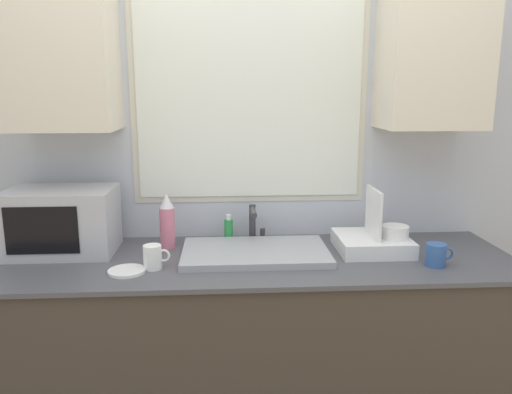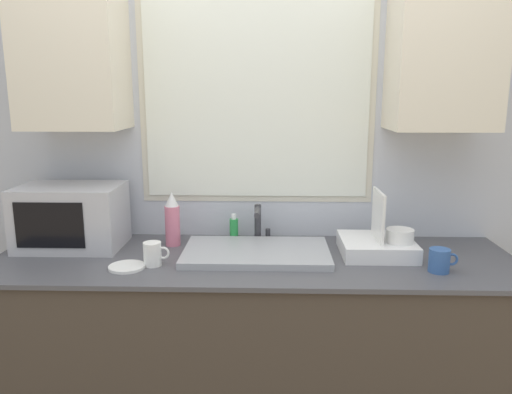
{
  "view_description": "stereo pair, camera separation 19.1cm",
  "coord_description": "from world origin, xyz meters",
  "px_view_note": "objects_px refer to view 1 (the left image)",
  "views": [
    {
      "loc": [
        -0.12,
        -1.76,
        1.66
      ],
      "look_at": [
        0.01,
        0.3,
        1.21
      ],
      "focal_mm": 35.0,
      "sensor_mm": 36.0,
      "label": 1
    },
    {
      "loc": [
        0.07,
        -1.76,
        1.66
      ],
      "look_at": [
        0.01,
        0.3,
        1.21
      ],
      "focal_mm": 35.0,
      "sensor_mm": 36.0,
      "label": 2
    }
  ],
  "objects_px": {
    "mug_near_sink": "(153,257)",
    "soap_bottle": "(229,230)",
    "dish_rack": "(375,240)",
    "microwave": "(62,221)",
    "spray_bottle": "(167,222)",
    "faucet": "(254,220)"
  },
  "relations": [
    {
      "from": "microwave",
      "to": "soap_bottle",
      "type": "xyz_separation_m",
      "value": [
        0.75,
        0.12,
        -0.09
      ]
    },
    {
      "from": "microwave",
      "to": "spray_bottle",
      "type": "distance_m",
      "value": 0.47
    },
    {
      "from": "dish_rack",
      "to": "spray_bottle",
      "type": "xyz_separation_m",
      "value": [
        -0.95,
        0.11,
        0.07
      ]
    },
    {
      "from": "faucet",
      "to": "mug_near_sink",
      "type": "relative_size",
      "value": 1.64
    },
    {
      "from": "dish_rack",
      "to": "soap_bottle",
      "type": "distance_m",
      "value": 0.69
    },
    {
      "from": "dish_rack",
      "to": "mug_near_sink",
      "type": "height_order",
      "value": "dish_rack"
    },
    {
      "from": "faucet",
      "to": "microwave",
      "type": "bearing_deg",
      "value": -173.62
    },
    {
      "from": "mug_near_sink",
      "to": "soap_bottle",
      "type": "bearing_deg",
      "value": 49.05
    },
    {
      "from": "spray_bottle",
      "to": "dish_rack",
      "type": "bearing_deg",
      "value": -6.65
    },
    {
      "from": "spray_bottle",
      "to": "mug_near_sink",
      "type": "bearing_deg",
      "value": -95.87
    },
    {
      "from": "dish_rack",
      "to": "soap_bottle",
      "type": "relative_size",
      "value": 2.38
    },
    {
      "from": "mug_near_sink",
      "to": "spray_bottle",
      "type": "bearing_deg",
      "value": 84.13
    },
    {
      "from": "spray_bottle",
      "to": "soap_bottle",
      "type": "height_order",
      "value": "spray_bottle"
    },
    {
      "from": "soap_bottle",
      "to": "faucet",
      "type": "bearing_deg",
      "value": -8.7
    },
    {
      "from": "faucet",
      "to": "microwave",
      "type": "height_order",
      "value": "microwave"
    },
    {
      "from": "dish_rack",
      "to": "mug_near_sink",
      "type": "xyz_separation_m",
      "value": [
        -0.98,
        -0.17,
        -0.0
      ]
    },
    {
      "from": "faucet",
      "to": "dish_rack",
      "type": "bearing_deg",
      "value": -17.33
    },
    {
      "from": "microwave",
      "to": "mug_near_sink",
      "type": "height_order",
      "value": "microwave"
    },
    {
      "from": "faucet",
      "to": "dish_rack",
      "type": "distance_m",
      "value": 0.57
    },
    {
      "from": "microwave",
      "to": "spray_bottle",
      "type": "bearing_deg",
      "value": 4.72
    },
    {
      "from": "spray_bottle",
      "to": "mug_near_sink",
      "type": "distance_m",
      "value": 0.3
    },
    {
      "from": "faucet",
      "to": "soap_bottle",
      "type": "xyz_separation_m",
      "value": [
        -0.12,
        0.02,
        -0.05
      ]
    }
  ]
}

